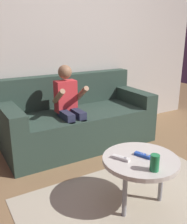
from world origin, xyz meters
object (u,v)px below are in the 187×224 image
soda_can (155,163)px  person_seated_on_couch (69,104)px  game_remote_white_center (121,158)px  coffee_table (140,162)px  couch (77,121)px  game_remote_blue_near_edge (143,155)px

soda_can → person_seated_on_couch: bearing=91.0°
soda_can → game_remote_white_center: bearing=113.4°
coffee_table → soda_can: size_ratio=4.90×
couch → soda_can: couch is taller
coffee_table → game_remote_blue_near_edge: game_remote_blue_near_edge is taller
couch → coffee_table: (-0.12, -1.33, 0.08)m
person_seated_on_couch → game_remote_white_center: person_seated_on_couch is taller
game_remote_white_center → soda_can: (0.11, -0.25, 0.05)m
couch → game_remote_white_center: bearing=-101.8°
couch → game_remote_blue_near_edge: (-0.09, -1.33, 0.14)m
person_seated_on_couch → game_remote_blue_near_edge: 1.16m
game_remote_blue_near_edge → soda_can: bearing=-109.2°
couch → coffee_table: bearing=-95.1°
game_remote_blue_near_edge → soda_can: 0.22m
game_remote_white_center → coffee_table: bearing=-20.8°
couch → game_remote_blue_near_edge: size_ratio=12.59×
game_remote_blue_near_edge → couch: bearing=86.1°
couch → person_seated_on_couch: 0.38m
coffee_table → soda_can: 0.22m
game_remote_white_center → soda_can: 0.28m
couch → game_remote_white_center: size_ratio=12.82×
game_remote_blue_near_edge → game_remote_white_center: bearing=163.8°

